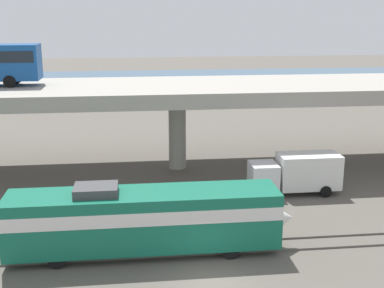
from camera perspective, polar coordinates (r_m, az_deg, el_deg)
name	(u,v)px	position (r m, az deg, el deg)	size (l,w,h in m)	color
ground_plane	(212,285)	(26.71, 2.31, -15.59)	(260.00, 260.00, 0.00)	#565149
rail_strip_near	(204,254)	(29.50, 1.31, -12.32)	(110.00, 0.12, 0.12)	#59544C
rail_strip_far	(200,243)	(30.83, 0.92, -11.06)	(110.00, 0.12, 0.12)	#59544C
train_locomotive	(158,216)	(29.06, -3.89, -8.15)	(16.34, 3.04, 4.18)	#14664C
highway_overpass	(177,94)	(43.45, -1.70, 5.70)	(96.00, 10.85, 7.43)	#9E998E
service_truck_west	(297,173)	(39.16, 11.76, -3.16)	(6.80, 2.46, 3.04)	silver
pier_parking_lot	(158,95)	(78.86, -3.91, 5.49)	(61.84, 11.48, 1.55)	#9E998E
parked_car_0	(31,86)	(81.27, -17.65, 6.21)	(4.20, 1.97, 1.50)	#0C4C26
parked_car_1	(0,86)	(83.56, -20.79, 6.17)	(4.50, 1.85, 1.50)	navy
parked_car_2	(62,89)	(77.40, -14.44, 6.04)	(4.34, 1.89, 1.50)	silver
parked_car_3	(270,82)	(83.25, 8.73, 6.93)	(4.39, 1.88, 1.50)	#B7B7BC
parked_car_4	(230,84)	(80.09, 4.29, 6.75)	(4.28, 1.84, 1.50)	#9E998C
harbor_water	(152,81)	(101.71, -4.56, 7.14)	(140.00, 36.00, 0.01)	#385B7A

